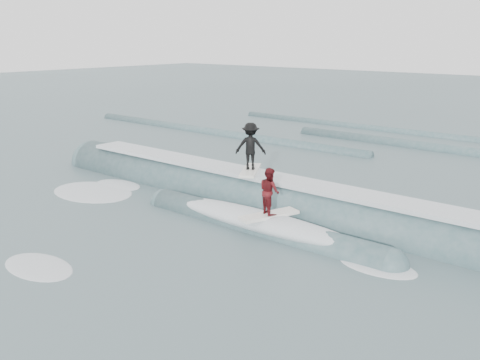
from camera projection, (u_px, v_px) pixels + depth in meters
The scene contains 6 objects.
ground at pixel (177, 233), 16.98m from camera, with size 160.00×160.00×0.00m, color #3A5054.
breaking_wave at pixel (257, 205), 19.63m from camera, with size 22.54×3.87×2.18m.
surfer_black at pixel (251, 148), 19.71m from camera, with size 1.47×2.01×1.84m.
surfer_red at pixel (269, 195), 16.74m from camera, with size 1.19×2.07×1.59m.
whitewater at pixel (128, 211), 19.12m from camera, with size 14.52×7.89×0.10m.
far_swells at pixel (359, 141), 31.83m from camera, with size 37.29×8.65×0.80m.
Camera 1 is at (11.73, -11.01, 6.05)m, focal length 40.00 mm.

